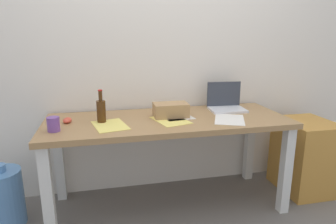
{
  "coord_description": "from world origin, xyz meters",
  "views": [
    {
      "loc": [
        -0.47,
        -2.1,
        1.32
      ],
      "look_at": [
        0.0,
        0.0,
        0.77
      ],
      "focal_mm": 31.93,
      "sensor_mm": 36.0,
      "label": 1
    }
  ],
  "objects_px": {
    "computer_mouse": "(67,120)",
    "water_cooler_jug": "(2,198)",
    "cardboard_box": "(171,110)",
    "laptop_right": "(226,104)",
    "filing_cabinet": "(305,156)",
    "coffee_mug": "(53,124)",
    "desk": "(168,131)",
    "beer_bottle": "(101,110)"
  },
  "relations": [
    {
      "from": "computer_mouse",
      "to": "water_cooler_jug",
      "type": "bearing_deg",
      "value": -170.98
    },
    {
      "from": "water_cooler_jug",
      "to": "cardboard_box",
      "type": "bearing_deg",
      "value": 1.88
    },
    {
      "from": "laptop_right",
      "to": "cardboard_box",
      "type": "distance_m",
      "value": 0.52
    },
    {
      "from": "water_cooler_jug",
      "to": "filing_cabinet",
      "type": "xyz_separation_m",
      "value": [
        2.42,
        -0.01,
        0.1
      ]
    },
    {
      "from": "coffee_mug",
      "to": "water_cooler_jug",
      "type": "xyz_separation_m",
      "value": [
        -0.41,
        0.14,
        -0.56
      ]
    },
    {
      "from": "desk",
      "to": "computer_mouse",
      "type": "distance_m",
      "value": 0.74
    },
    {
      "from": "filing_cabinet",
      "to": "coffee_mug",
      "type": "bearing_deg",
      "value": -176.31
    },
    {
      "from": "water_cooler_jug",
      "to": "desk",
      "type": "bearing_deg",
      "value": 0.02
    },
    {
      "from": "desk",
      "to": "cardboard_box",
      "type": "xyz_separation_m",
      "value": [
        0.03,
        0.04,
        0.15
      ]
    },
    {
      "from": "cardboard_box",
      "to": "water_cooler_jug",
      "type": "bearing_deg",
      "value": -178.12
    },
    {
      "from": "desk",
      "to": "water_cooler_jug",
      "type": "distance_m",
      "value": 1.27
    },
    {
      "from": "beer_bottle",
      "to": "cardboard_box",
      "type": "bearing_deg",
      "value": 3.79
    },
    {
      "from": "laptop_right",
      "to": "coffee_mug",
      "type": "distance_m",
      "value": 1.36
    },
    {
      "from": "computer_mouse",
      "to": "filing_cabinet",
      "type": "distance_m",
      "value": 1.99
    },
    {
      "from": "computer_mouse",
      "to": "filing_cabinet",
      "type": "bearing_deg",
      "value": 0.82
    },
    {
      "from": "coffee_mug",
      "to": "desk",
      "type": "bearing_deg",
      "value": 9.9
    },
    {
      "from": "desk",
      "to": "filing_cabinet",
      "type": "bearing_deg",
      "value": -0.41
    },
    {
      "from": "desk",
      "to": "cardboard_box",
      "type": "relative_size",
      "value": 7.0
    },
    {
      "from": "desk",
      "to": "laptop_right",
      "type": "relative_size",
      "value": 5.95
    },
    {
      "from": "water_cooler_jug",
      "to": "computer_mouse",
      "type": "bearing_deg",
      "value": 6.38
    },
    {
      "from": "beer_bottle",
      "to": "cardboard_box",
      "type": "xyz_separation_m",
      "value": [
        0.52,
        0.03,
        -0.04
      ]
    },
    {
      "from": "cardboard_box",
      "to": "laptop_right",
      "type": "bearing_deg",
      "value": 13.37
    },
    {
      "from": "computer_mouse",
      "to": "cardboard_box",
      "type": "bearing_deg",
      "value": 1.66
    },
    {
      "from": "laptop_right",
      "to": "beer_bottle",
      "type": "xyz_separation_m",
      "value": [
        -1.02,
        -0.15,
        0.04
      ]
    },
    {
      "from": "beer_bottle",
      "to": "computer_mouse",
      "type": "xyz_separation_m",
      "value": [
        -0.24,
        0.05,
        -0.07
      ]
    },
    {
      "from": "laptop_right",
      "to": "cardboard_box",
      "type": "relative_size",
      "value": 1.18
    },
    {
      "from": "computer_mouse",
      "to": "filing_cabinet",
      "type": "height_order",
      "value": "computer_mouse"
    },
    {
      "from": "computer_mouse",
      "to": "cardboard_box",
      "type": "relative_size",
      "value": 0.39
    },
    {
      "from": "beer_bottle",
      "to": "filing_cabinet",
      "type": "distance_m",
      "value": 1.77
    },
    {
      "from": "cardboard_box",
      "to": "filing_cabinet",
      "type": "height_order",
      "value": "cardboard_box"
    },
    {
      "from": "cardboard_box",
      "to": "coffee_mug",
      "type": "distance_m",
      "value": 0.84
    },
    {
      "from": "desk",
      "to": "computer_mouse",
      "type": "bearing_deg",
      "value": 175.82
    },
    {
      "from": "laptop_right",
      "to": "beer_bottle",
      "type": "relative_size",
      "value": 1.28
    },
    {
      "from": "laptop_right",
      "to": "desk",
      "type": "bearing_deg",
      "value": -163.33
    },
    {
      "from": "computer_mouse",
      "to": "coffee_mug",
      "type": "height_order",
      "value": "coffee_mug"
    },
    {
      "from": "computer_mouse",
      "to": "water_cooler_jug",
      "type": "height_order",
      "value": "computer_mouse"
    },
    {
      "from": "beer_bottle",
      "to": "water_cooler_jug",
      "type": "xyz_separation_m",
      "value": [
        -0.72,
        -0.01,
        -0.6
      ]
    },
    {
      "from": "desk",
      "to": "water_cooler_jug",
      "type": "height_order",
      "value": "desk"
    },
    {
      "from": "desk",
      "to": "water_cooler_jug",
      "type": "xyz_separation_m",
      "value": [
        -1.2,
        -0.0,
        -0.42
      ]
    },
    {
      "from": "coffee_mug",
      "to": "cardboard_box",
      "type": "bearing_deg",
      "value": 12.24
    },
    {
      "from": "beer_bottle",
      "to": "water_cooler_jug",
      "type": "height_order",
      "value": "beer_bottle"
    },
    {
      "from": "filing_cabinet",
      "to": "water_cooler_jug",
      "type": "bearing_deg",
      "value": 179.8
    }
  ]
}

